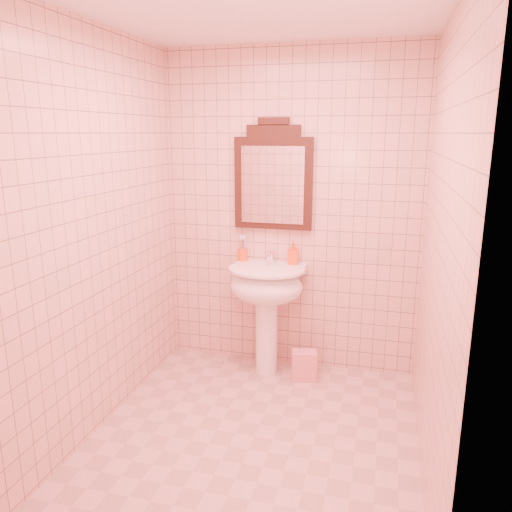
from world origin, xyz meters
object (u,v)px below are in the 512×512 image
(pedestal_sink, at_px, (267,293))
(soap_dispenser, at_px, (293,253))
(towel, at_px, (304,365))
(mirror, at_px, (273,179))
(toothbrush_cup, at_px, (243,254))

(pedestal_sink, height_order, soap_dispenser, soap_dispenser)
(pedestal_sink, distance_m, towel, 0.63)
(mirror, bearing_deg, pedestal_sink, -90.00)
(mirror, xyz_separation_m, soap_dispenser, (0.17, -0.03, -0.57))
(pedestal_sink, distance_m, toothbrush_cup, 0.39)
(mirror, height_order, soap_dispenser, mirror)
(soap_dispenser, distance_m, towel, 0.87)
(mirror, distance_m, towel, 1.46)
(toothbrush_cup, xyz_separation_m, towel, (0.55, -0.22, -0.80))
(mirror, height_order, towel, mirror)
(mirror, bearing_deg, towel, -38.10)
(toothbrush_cup, relative_size, soap_dispenser, 1.02)
(soap_dispenser, bearing_deg, mirror, 161.21)
(pedestal_sink, height_order, mirror, mirror)
(toothbrush_cup, bearing_deg, pedestal_sink, -36.46)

